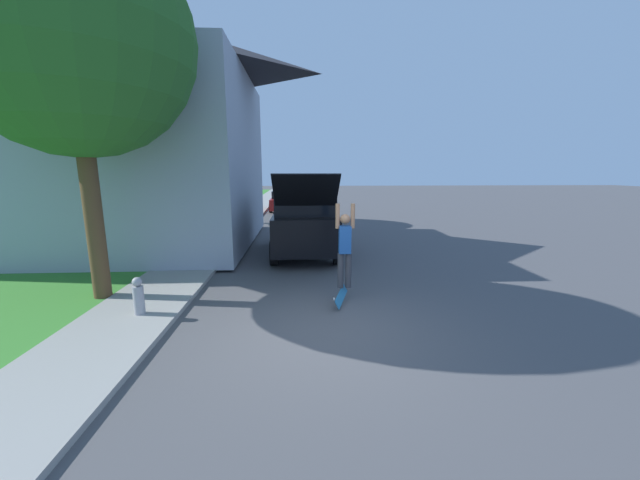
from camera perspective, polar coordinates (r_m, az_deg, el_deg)
The scene contains 11 objects.
ground_plane at distance 6.52m, azimuth -0.21°, elevation -14.53°, with size 120.00×120.00×0.00m, color #49494C.
lawn at distance 14.42m, azimuth -35.37°, elevation -2.09°, with size 10.00×80.00×0.08m.
sidewalk at distance 12.63m, azimuth -18.23°, elevation -2.13°, with size 1.80×80.00×0.10m.
house at distance 15.61m, azimuth -31.38°, elevation 15.43°, with size 11.23×9.04×8.40m.
lawn_tree_near at distance 9.24m, azimuth -34.97°, elevation 25.19°, with size 4.65×4.65×7.62m.
lawn_tree_far at distance 20.25m, azimuth -17.36°, elevation 16.96°, with size 4.58×4.58×7.28m.
suv_parked at distance 12.01m, azimuth -2.41°, elevation 3.09°, with size 2.15×5.15×2.74m.
car_down_street at distance 25.44m, azimuth -5.75°, elevation 6.21°, with size 1.93×4.04×1.41m.
skateboarder at distance 7.56m, azimuth 3.99°, elevation -0.86°, with size 0.41×0.21×1.82m.
skateboard at distance 7.64m, azimuth 3.35°, elevation -8.94°, with size 0.37×0.76×0.33m.
fire_hydrant at distance 7.72m, azimuth -27.05°, elevation -8.02°, with size 0.20×0.20×0.73m.
Camera 1 is at (-0.30, -5.87, 2.82)m, focal length 20.00 mm.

